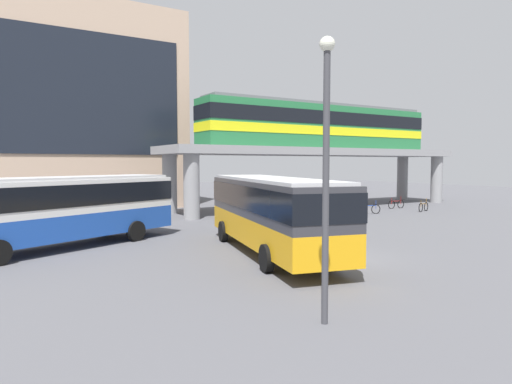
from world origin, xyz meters
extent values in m
plane|color=#515156|center=(0.00, 10.00, 0.00)|extent=(120.00, 120.00, 0.00)
cube|color=tan|center=(-8.55, 28.20, 8.39)|extent=(23.83, 10.48, 16.77)
cube|color=black|center=(-8.55, 22.91, 9.22)|extent=(21.45, 0.10, 9.39)
cube|color=gray|center=(12.87, 16.90, 4.79)|extent=(28.12, 5.80, 0.60)
cylinder|color=gray|center=(0.01, 14.80, 2.25)|extent=(1.10, 1.10, 4.49)
cylinder|color=gray|center=(25.73, 14.80, 2.25)|extent=(1.10, 1.10, 4.49)
cylinder|color=gray|center=(0.01, 19.00, 2.25)|extent=(1.10, 1.10, 4.49)
cylinder|color=gray|center=(25.73, 19.00, 2.25)|extent=(1.10, 1.10, 4.49)
cube|color=#26723F|center=(12.94, 16.90, 6.89)|extent=(22.33, 2.90, 3.60)
cube|color=yellow|center=(12.94, 16.90, 6.53)|extent=(22.39, 2.96, 0.70)
cube|color=black|center=(12.94, 16.90, 7.61)|extent=(22.39, 2.96, 1.10)
cube|color=slate|center=(12.94, 16.90, 8.81)|extent=(21.44, 2.61, 0.24)
cube|color=orange|center=(-1.76, 2.13, 1.05)|extent=(5.04, 11.28, 1.10)
cube|color=#333338|center=(-1.76, 2.13, 2.35)|extent=(5.04, 11.28, 1.50)
cube|color=black|center=(-1.76, 2.13, 2.43)|extent=(5.09, 11.33, 0.96)
cube|color=silver|center=(-1.76, 2.13, 3.16)|extent=(4.79, 10.72, 0.12)
cylinder|color=black|center=(-2.14, 5.84, 0.50)|extent=(0.51, 1.04, 1.00)
cylinder|color=black|center=(0.28, 5.25, 0.50)|extent=(0.51, 1.04, 1.00)
cylinder|color=black|center=(-3.71, -0.57, 0.50)|extent=(0.51, 1.04, 1.00)
cylinder|color=black|center=(-1.28, -1.16, 0.50)|extent=(0.51, 1.04, 1.00)
cube|color=#1E4CB2|center=(-9.08, 8.03, 1.05)|extent=(11.04, 6.86, 1.10)
cube|color=silver|center=(-9.08, 8.03, 2.35)|extent=(11.04, 6.86, 1.50)
cube|color=black|center=(-9.08, 8.03, 2.43)|extent=(11.09, 6.91, 0.96)
cube|color=silver|center=(-9.08, 8.03, 3.16)|extent=(10.49, 6.52, 0.12)
cylinder|color=black|center=(-5.76, 8.18, 0.50)|extent=(1.03, 0.67, 1.00)
cylinder|color=black|center=(-6.80, 10.45, 0.50)|extent=(1.03, 0.67, 1.00)
torus|color=black|center=(6.26, 12.70, 0.34)|extent=(0.72, 0.29, 0.74)
torus|color=black|center=(5.27, 12.37, 0.34)|extent=(0.72, 0.29, 0.74)
cylinder|color=black|center=(5.76, 12.53, 0.62)|extent=(1.01, 0.38, 0.05)
cylinder|color=black|center=(5.27, 12.37, 0.64)|extent=(0.04, 0.04, 0.55)
cylinder|color=black|center=(6.26, 12.70, 0.69)|extent=(0.04, 0.04, 0.65)
torus|color=black|center=(18.36, 10.15, 0.34)|extent=(0.73, 0.26, 0.74)
torus|color=black|center=(17.35, 9.86, 0.34)|extent=(0.73, 0.26, 0.74)
cylinder|color=#996626|center=(17.86, 10.00, 0.62)|extent=(1.02, 0.34, 0.05)
cylinder|color=#996626|center=(17.35, 9.86, 0.64)|extent=(0.04, 0.04, 0.55)
cylinder|color=#996626|center=(18.36, 10.15, 0.69)|extent=(0.04, 0.04, 0.65)
torus|color=black|center=(12.46, 12.54, 0.34)|extent=(0.70, 0.35, 0.74)
torus|color=black|center=(11.50, 12.96, 0.34)|extent=(0.70, 0.35, 0.74)
cylinder|color=orange|center=(11.98, 12.75, 0.62)|extent=(0.98, 0.46, 0.05)
cylinder|color=orange|center=(11.50, 12.96, 0.64)|extent=(0.04, 0.04, 0.55)
cylinder|color=orange|center=(12.46, 12.54, 0.69)|extent=(0.04, 0.04, 0.65)
torus|color=black|center=(18.43, 12.80, 0.34)|extent=(0.74, 0.11, 0.74)
torus|color=black|center=(17.38, 12.87, 0.34)|extent=(0.74, 0.11, 0.74)
cylinder|color=#B21E1E|center=(17.90, 12.83, 0.62)|extent=(1.05, 0.12, 0.05)
cylinder|color=#B21E1E|center=(17.38, 12.87, 0.64)|extent=(0.04, 0.04, 0.55)
cylinder|color=#B21E1E|center=(18.43, 12.80, 0.69)|extent=(0.04, 0.04, 0.65)
torus|color=black|center=(13.41, 10.81, 0.34)|extent=(0.72, 0.30, 0.74)
torus|color=black|center=(12.41, 11.15, 0.34)|extent=(0.72, 0.30, 0.74)
cylinder|color=#1E3FA5|center=(12.91, 10.98, 0.62)|extent=(1.01, 0.39, 0.05)
cylinder|color=#1E3FA5|center=(12.41, 11.15, 0.64)|extent=(0.04, 0.04, 0.55)
cylinder|color=#1E3FA5|center=(13.41, 10.81, 0.69)|extent=(0.04, 0.04, 0.65)
torus|color=black|center=(7.36, 10.09, 0.34)|extent=(0.74, 0.13, 0.74)
torus|color=black|center=(6.31, 10.19, 0.34)|extent=(0.74, 0.13, 0.74)
cylinder|color=#1E7F33|center=(6.83, 10.14, 0.62)|extent=(1.05, 0.14, 0.05)
cylinder|color=#1E7F33|center=(6.31, 10.19, 0.64)|extent=(0.04, 0.04, 0.55)
cylinder|color=#1E7F33|center=(7.36, 10.09, 0.69)|extent=(0.04, 0.04, 0.65)
cylinder|color=#33663F|center=(0.96, 9.04, 0.40)|extent=(0.32, 0.32, 0.79)
cube|color=gray|center=(0.96, 9.04, 1.10)|extent=(0.44, 0.33, 0.63)
sphere|color=tan|center=(0.96, 9.04, 1.52)|extent=(0.21, 0.21, 0.21)
cylinder|color=#3F3F44|center=(-5.25, -5.57, 3.21)|extent=(0.16, 0.16, 6.41)
sphere|color=silver|center=(-5.25, -5.57, 6.56)|extent=(0.36, 0.36, 0.36)
camera|label=1|loc=(-12.13, -13.79, 3.82)|focal=31.76mm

